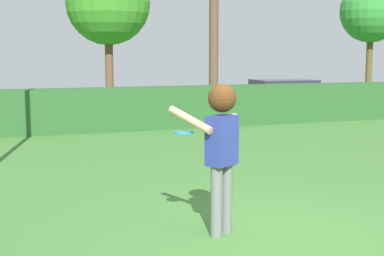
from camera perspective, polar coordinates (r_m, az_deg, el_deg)
The scene contains 7 objects.
ground_plane at distance 6.44m, azimuth 8.44°, elevation -11.52°, with size 60.00×60.00×0.00m, color #407433.
person at distance 6.29m, azimuth 3.09°, elevation -1.26°, with size 0.79×0.60×1.79m.
frisbee at distance 6.39m, azimuth -0.86°, elevation -0.46°, with size 0.23×0.23×0.03m.
hedge_row at distance 15.51m, azimuth -9.21°, elevation 1.94°, with size 29.90×0.90×1.22m, color #2A5629.
parked_car_black at distance 20.35m, azimuth 9.63°, elevation 3.47°, with size 4.32×2.07×1.25m.
willow_tree at distance 28.05m, azimuth 18.37°, elevation 11.53°, with size 2.99×2.99×5.76m.
birch_tree at distance 23.57m, azimuth -8.85°, elevation 12.87°, with size 3.55×3.55×6.12m.
Camera 1 is at (-2.96, -5.33, 2.09)m, focal length 50.61 mm.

